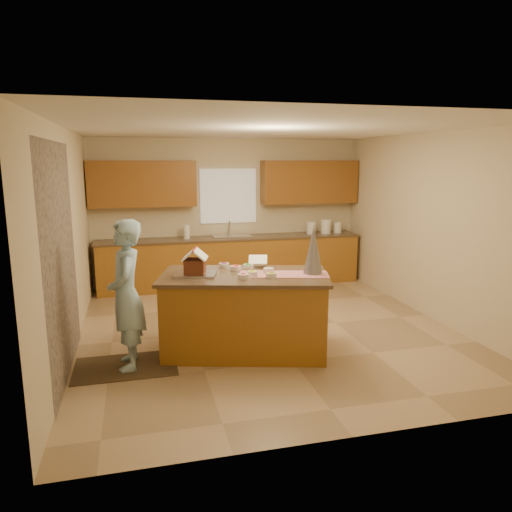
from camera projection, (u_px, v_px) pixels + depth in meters
name	position (u px, v px, depth m)	size (l,w,h in m)	color
floor	(266.00, 329.00, 6.66)	(5.50, 5.50, 0.00)	tan
ceiling	(267.00, 129.00, 6.13)	(5.50, 5.50, 0.00)	silver
wall_back	(228.00, 212.00, 9.01)	(5.50, 5.50, 0.00)	beige
wall_front	(360.00, 283.00, 3.78)	(5.50, 5.50, 0.00)	beige
wall_left	(68.00, 240.00, 5.80)	(5.50, 5.50, 0.00)	beige
wall_right	(431.00, 227.00, 7.00)	(5.50, 5.50, 0.00)	beige
stone_accent	(61.00, 261.00, 5.06)	(2.50, 2.50, 0.00)	gray
window_curtain	(228.00, 196.00, 8.92)	(1.05, 0.03, 1.00)	white
back_counter_base	(232.00, 262.00, 8.90)	(4.80, 0.60, 0.88)	#935A1E
back_counter_top	(231.00, 238.00, 8.81)	(4.85, 0.63, 0.04)	brown
upper_cabinet_left	(143.00, 184.00, 8.36)	(1.85, 0.35, 0.80)	brown
upper_cabinet_right	(309.00, 182.00, 9.10)	(1.85, 0.35, 0.80)	brown
sink	(231.00, 238.00, 8.82)	(0.70, 0.45, 0.12)	silver
faucet	(229.00, 228.00, 8.95)	(0.03, 0.03, 0.28)	silver
island_base	(244.00, 315.00, 5.80)	(1.89, 0.95, 0.93)	#935A1E
island_top	(244.00, 276.00, 5.70)	(1.98, 1.03, 0.04)	brown
table_runner	(284.00, 274.00, 5.69)	(1.05, 0.38, 0.01)	#A20B1A
baking_tray	(195.00, 274.00, 5.65)	(0.48, 0.36, 0.03)	silver
cookbook	(258.00, 260.00, 6.07)	(0.23, 0.02, 0.19)	white
tinsel_tree	(313.00, 250.00, 5.68)	(0.23, 0.23, 0.58)	#AAAAB6
rug	(126.00, 367.00, 5.42)	(1.13, 0.74, 0.01)	black
boy	(126.00, 295.00, 5.27)	(0.61, 0.40, 1.67)	#9BC5DC
canister_a	(311.00, 228.00, 9.16)	(0.17, 0.17, 0.23)	white
canister_b	(326.00, 226.00, 9.23)	(0.19, 0.19, 0.27)	white
canister_c	(338.00, 227.00, 9.30)	(0.15, 0.15, 0.21)	white
paper_towel	(187.00, 232.00, 8.59)	(0.11, 0.11, 0.25)	white
gingerbread_house	(195.00, 264.00, 5.63)	(0.35, 0.36, 0.30)	#632D1A
candy_bowls	(249.00, 271.00, 5.76)	(0.60, 0.78, 0.06)	green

